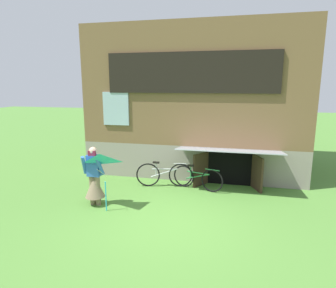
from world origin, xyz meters
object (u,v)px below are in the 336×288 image
kite (100,168)px  bicycle_silver (164,174)px  bicycle_green (197,178)px  person (94,181)px

kite → bicycle_silver: bearing=65.9°
kite → bicycle_green: kite is taller
bicycle_green → bicycle_silver: bearing=-164.9°
person → bicycle_green: 3.08m
person → bicycle_silver: 2.32m
kite → person: bearing=130.7°
person → bicycle_green: (2.50, 1.77, -0.30)m
person → kite: person is taller
person → bicycle_silver: person is taller
bicycle_silver → bicycle_green: bearing=-12.5°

